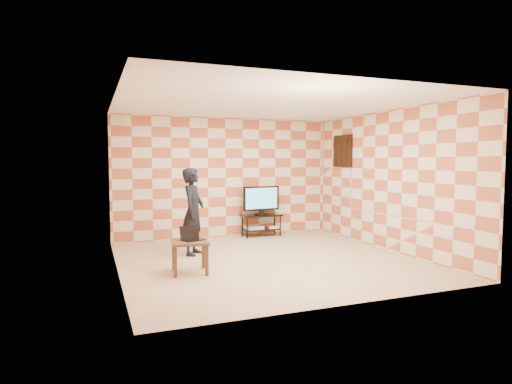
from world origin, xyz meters
TOP-DOWN VIEW (x-y plane):
  - floor at (0.00, 0.00)m, footprint 5.00×5.00m
  - wall_back at (0.00, 2.50)m, footprint 5.00×0.02m
  - wall_front at (0.00, -2.50)m, footprint 5.00×0.02m
  - wall_left at (-2.50, 0.00)m, footprint 0.02×5.00m
  - wall_right at (2.50, 0.00)m, footprint 0.02×5.00m
  - ceiling at (0.00, 0.00)m, footprint 5.00×5.00m
  - wall_art at (2.47, 1.55)m, footprint 0.04×0.72m
  - tv_stand at (0.77, 2.25)m, footprint 0.92×0.41m
  - tv at (0.77, 2.25)m, footprint 0.90×0.20m
  - dvd_player at (0.61, 2.28)m, footprint 0.41×0.32m
  - game_console at (1.05, 2.22)m, footprint 0.24×0.19m
  - side_table at (-1.46, -0.35)m, footprint 0.63×0.63m
  - laptop at (-1.42, -0.29)m, footprint 0.39×0.35m
  - person at (-1.12, 0.91)m, footprint 0.63×0.70m

SIDE VIEW (x-z plane):
  - floor at x=0.00m, z-range 0.00..0.00m
  - game_console at x=1.05m, z-range 0.17..0.22m
  - dvd_player at x=0.61m, z-range 0.17..0.24m
  - tv_stand at x=0.77m, z-range 0.11..0.61m
  - side_table at x=-1.46m, z-range 0.16..0.66m
  - laptop at x=-1.42m, z-range 0.44..0.66m
  - person at x=-1.12m, z-range 0.00..1.60m
  - tv at x=0.77m, z-range 0.54..1.19m
  - wall_back at x=0.00m, z-range 0.00..2.70m
  - wall_front at x=0.00m, z-range 0.00..2.70m
  - wall_left at x=-2.50m, z-range 0.00..2.70m
  - wall_right at x=2.50m, z-range 0.00..2.70m
  - wall_art at x=2.47m, z-range 1.59..2.31m
  - ceiling at x=0.00m, z-range 2.69..2.71m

